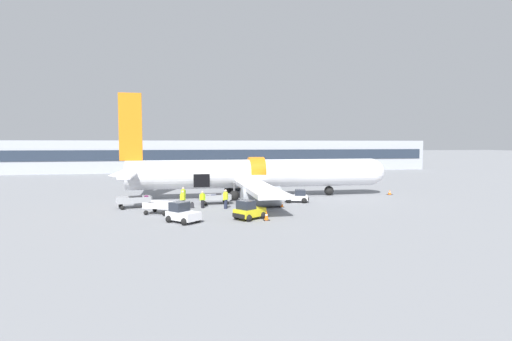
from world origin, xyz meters
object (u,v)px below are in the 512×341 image
at_px(baggage_tug_lead, 297,197).
at_px(baggage_tug_mid, 182,214).
at_px(ground_crew_helper, 202,199).
at_px(baggage_cart_queued, 160,208).
at_px(ground_crew_marshal, 226,199).
at_px(ground_crew_loader_a, 183,195).
at_px(ground_crew_driver, 255,192).
at_px(ground_crew_supervisor, 183,199).
at_px(airplane, 252,175).
at_px(suitcase_on_tarmac_upright, 192,206).
at_px(baggage_cart_empty, 135,202).
at_px(ground_crew_loader_b, 245,194).
at_px(baggage_tug_rear, 249,211).
at_px(baggage_cart_loading, 216,199).

relative_size(baggage_tug_lead, baggage_tug_mid, 0.93).
xyz_separation_m(baggage_tug_mid, ground_crew_helper, (1.96, 6.45, 0.19)).
relative_size(baggage_cart_queued, ground_crew_marshal, 1.87).
bearing_deg(ground_crew_loader_a, baggage_cart_queued, -110.44).
distance_m(ground_crew_driver, ground_crew_supervisor, 8.85).
xyz_separation_m(airplane, baggage_tug_lead, (3.96, -4.57, -2.02)).
height_order(baggage_tug_lead, suitcase_on_tarmac_upright, baggage_tug_lead).
distance_m(airplane, baggage_cart_empty, 13.29).
height_order(baggage_tug_lead, baggage_cart_queued, baggage_tug_lead).
bearing_deg(ground_crew_supervisor, ground_crew_marshal, -12.37).
bearing_deg(ground_crew_loader_b, baggage_cart_queued, -149.52).
relative_size(baggage_tug_rear, ground_crew_loader_b, 1.72).
xyz_separation_m(baggage_tug_lead, baggage_tug_rear, (-6.55, -8.04, 0.10)).
xyz_separation_m(baggage_tug_rear, baggage_cart_queued, (-7.13, 3.90, -0.15)).
bearing_deg(baggage_cart_queued, ground_crew_helper, 31.13).
bearing_deg(baggage_cart_empty, airplane, 22.22).
xyz_separation_m(baggage_tug_rear, baggage_cart_empty, (-9.56, 7.65, -0.12)).
bearing_deg(ground_crew_loader_a, baggage_cart_loading, -19.13).
height_order(baggage_tug_lead, baggage_cart_loading, baggage_tug_lead).
height_order(baggage_cart_loading, ground_crew_supervisor, ground_crew_supervisor).
bearing_deg(ground_crew_helper, ground_crew_driver, 36.76).
height_order(baggage_tug_lead, ground_crew_loader_a, ground_crew_loader_a).
bearing_deg(ground_crew_driver, baggage_cart_loading, -153.40).
xyz_separation_m(baggage_tug_lead, ground_crew_loader_a, (-11.60, 1.45, 0.32)).
distance_m(baggage_tug_lead, baggage_cart_loading, 8.43).
distance_m(airplane, ground_crew_marshal, 8.31).
relative_size(baggage_cart_empty, ground_crew_loader_b, 2.49).
bearing_deg(airplane, ground_crew_loader_b, -110.49).
distance_m(baggage_tug_lead, baggage_cart_queued, 14.30).
height_order(baggage_cart_loading, ground_crew_loader_b, ground_crew_loader_b).
relative_size(airplane, baggage_tug_lead, 11.66).
bearing_deg(ground_crew_helper, baggage_tug_mid, -106.92).
distance_m(ground_crew_loader_a, suitcase_on_tarmac_upright, 3.25).
height_order(baggage_tug_rear, ground_crew_supervisor, ground_crew_supervisor).
bearing_deg(ground_crew_loader_a, ground_crew_loader_b, -6.44).
height_order(baggage_tug_mid, ground_crew_helper, ground_crew_helper).
xyz_separation_m(baggage_cart_loading, ground_crew_driver, (4.44, 2.22, 0.35)).
bearing_deg(ground_crew_supervisor, baggage_tug_rear, -50.65).
relative_size(airplane, ground_crew_loader_a, 18.95).
relative_size(ground_crew_loader_b, suitcase_on_tarmac_upright, 2.85).
distance_m(baggage_cart_queued, ground_crew_driver, 11.80).
bearing_deg(ground_crew_driver, baggage_tug_mid, -125.90).
distance_m(baggage_cart_loading, ground_crew_loader_a, 3.39).
bearing_deg(ground_crew_marshal, ground_crew_driver, 53.82).
relative_size(baggage_cart_queued, ground_crew_supervisor, 2.00).
relative_size(ground_crew_driver, ground_crew_helper, 1.02).
bearing_deg(ground_crew_marshal, airplane, 62.04).
distance_m(baggage_tug_rear, ground_crew_loader_b, 8.87).
xyz_separation_m(baggage_tug_lead, ground_crew_helper, (-9.87, -1.84, 0.30)).
bearing_deg(baggage_cart_loading, ground_crew_marshal, -77.77).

